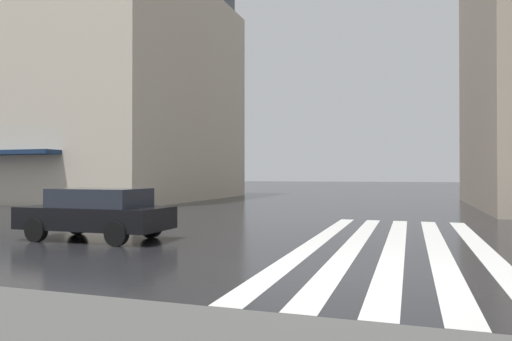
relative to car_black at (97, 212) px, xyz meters
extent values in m
plane|color=black|center=(-2.50, -6.74, -0.76)|extent=(220.00, 220.00, 0.00)
cube|color=silver|center=(1.50, -9.81, -0.75)|extent=(13.00, 0.50, 0.01)
cube|color=silver|center=(1.50, -8.81, -0.75)|extent=(13.00, 0.50, 0.01)
cube|color=silver|center=(1.50, -7.81, -0.75)|extent=(13.00, 0.50, 0.01)
cube|color=silver|center=(1.50, -6.81, -0.75)|extent=(13.00, 0.50, 0.01)
cube|color=silver|center=(1.50, -5.81, -0.75)|extent=(13.00, 0.50, 0.01)
cube|color=beige|center=(18.60, 19.96, 6.80)|extent=(17.20, 29.17, 15.12)
cube|color=black|center=(0.00, 0.04, -0.15)|extent=(1.75, 4.10, 0.60)
cube|color=#232833|center=(0.00, -0.11, 0.40)|extent=(1.54, 2.46, 0.50)
cylinder|color=black|center=(-0.82, 1.29, -0.45)|extent=(0.20, 0.62, 0.62)
cylinder|color=black|center=(0.83, 1.29, -0.45)|extent=(0.20, 0.62, 0.62)
cylinder|color=black|center=(-0.82, -1.21, -0.45)|extent=(0.20, 0.62, 0.62)
cylinder|color=black|center=(0.83, -1.21, -0.45)|extent=(0.20, 0.62, 0.62)
camera|label=1|loc=(-10.89, -8.18, 1.04)|focal=33.03mm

